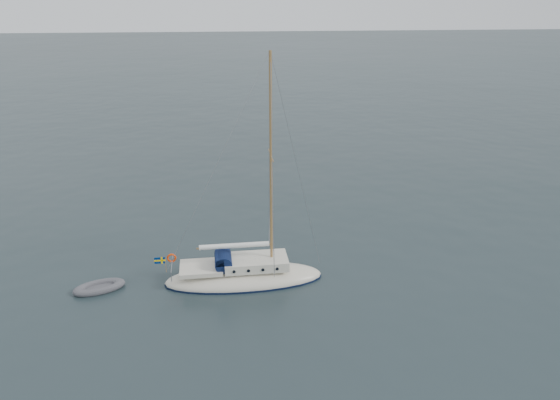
{
  "coord_description": "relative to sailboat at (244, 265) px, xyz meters",
  "views": [
    {
      "loc": [
        -2.94,
        -23.63,
        14.48
      ],
      "look_at": [
        -0.94,
        0.0,
        4.91
      ],
      "focal_mm": 35.0,
      "sensor_mm": 36.0,
      "label": 1
    }
  ],
  "objects": [
    {
      "name": "ground",
      "position": [
        2.71,
        -1.11,
        -0.92
      ],
      "size": [
        300.0,
        300.0,
        0.0
      ],
      "primitive_type": "plane",
      "color": "black",
      "rests_on": "ground"
    },
    {
      "name": "sailboat",
      "position": [
        0.0,
        0.0,
        0.0
      ],
      "size": [
        8.53,
        2.56,
        12.15
      ],
      "rotation": [
        0.0,
        0.0,
        0.05
      ],
      "color": "beige",
      "rests_on": "ground"
    },
    {
      "name": "dinghy",
      "position": [
        -7.29,
        -0.3,
        -0.76
      ],
      "size": [
        2.57,
        1.16,
        0.37
      ],
      "rotation": [
        0.0,
        0.0,
        0.36
      ],
      "color": "#505055",
      "rests_on": "ground"
    }
  ]
}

